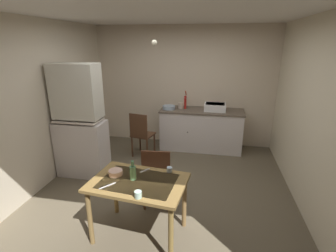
# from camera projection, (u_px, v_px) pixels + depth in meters

# --- Properties ---
(ground_plane) EXTENTS (5.16, 5.16, 0.00)m
(ground_plane) POSITION_uv_depth(u_px,v_px,m) (165.00, 189.00, 4.06)
(ground_plane) COLOR brown
(wall_back) EXTENTS (4.01, 0.10, 2.60)m
(wall_back) POSITION_uv_depth(u_px,v_px,m) (184.00, 87.00, 5.64)
(wall_back) COLOR beige
(wall_back) RESTS_ON ground
(wall_left) EXTENTS (0.10, 4.26, 2.60)m
(wall_left) POSITION_uv_depth(u_px,v_px,m) (42.00, 105.00, 4.01)
(wall_left) COLOR beige
(wall_left) RESTS_ON ground
(wall_right) EXTENTS (0.10, 4.26, 2.60)m
(wall_right) POSITION_uv_depth(u_px,v_px,m) (315.00, 118.00, 3.30)
(wall_right) COLOR beige
(wall_right) RESTS_ON ground
(ceiling_slab) EXTENTS (4.01, 4.26, 0.10)m
(ceiling_slab) POSITION_uv_depth(u_px,v_px,m) (165.00, 9.00, 3.23)
(ceiling_slab) COLOR white
(hutch_cabinet) EXTENTS (0.83, 0.45, 1.93)m
(hutch_cabinet) POSITION_uv_depth(u_px,v_px,m) (80.00, 125.00, 4.27)
(hutch_cabinet) COLOR silver
(hutch_cabinet) RESTS_ON ground
(counter_cabinet) EXTENTS (1.75, 0.64, 0.87)m
(counter_cabinet) POSITION_uv_depth(u_px,v_px,m) (201.00, 129.00, 5.49)
(counter_cabinet) COLOR silver
(counter_cabinet) RESTS_ON ground
(sink_basin) EXTENTS (0.44, 0.34, 0.15)m
(sink_basin) POSITION_uv_depth(u_px,v_px,m) (215.00, 107.00, 5.28)
(sink_basin) COLOR white
(sink_basin) RESTS_ON counter_cabinet
(hand_pump) EXTENTS (0.05, 0.27, 0.39)m
(hand_pump) POSITION_uv_depth(u_px,v_px,m) (185.00, 101.00, 5.40)
(hand_pump) COLOR #B21E19
(hand_pump) RESTS_ON counter_cabinet
(mixing_bowl_counter) EXTENTS (0.27, 0.27, 0.08)m
(mixing_bowl_counter) POSITION_uv_depth(u_px,v_px,m) (169.00, 107.00, 5.42)
(mixing_bowl_counter) COLOR #9EB2C6
(mixing_bowl_counter) RESTS_ON counter_cabinet
(stoneware_crock) EXTENTS (0.11, 0.11, 0.13)m
(stoneware_crock) POSITION_uv_depth(u_px,v_px,m) (181.00, 106.00, 5.45)
(stoneware_crock) COLOR beige
(stoneware_crock) RESTS_ON counter_cabinet
(dining_table) EXTENTS (1.15, 0.83, 0.74)m
(dining_table) POSITION_uv_depth(u_px,v_px,m) (138.00, 189.00, 2.91)
(dining_table) COLOR olive
(dining_table) RESTS_ON ground
(chair_far_side) EXTENTS (0.43, 0.43, 0.91)m
(chair_far_side) POSITION_uv_depth(u_px,v_px,m) (157.00, 176.00, 3.49)
(chair_far_side) COLOR #4F311D
(chair_far_side) RESTS_ON ground
(chair_by_counter) EXTENTS (0.47, 0.47, 0.93)m
(chair_by_counter) POSITION_uv_depth(u_px,v_px,m) (141.00, 134.00, 5.07)
(chair_by_counter) COLOR #4D2F1D
(chair_by_counter) RESTS_ON ground
(serving_bowl_wide) EXTENTS (0.17, 0.17, 0.06)m
(serving_bowl_wide) POSITION_uv_depth(u_px,v_px,m) (116.00, 173.00, 3.00)
(serving_bowl_wide) COLOR tan
(serving_bowl_wide) RESTS_ON dining_table
(mug_tall) EXTENTS (0.08, 0.08, 0.07)m
(mug_tall) POSITION_uv_depth(u_px,v_px,m) (138.00, 194.00, 2.56)
(mug_tall) COLOR #ADD1C1
(mug_tall) RESTS_ON dining_table
(mug_dark) EXTENTS (0.07, 0.07, 0.06)m
(mug_dark) POSITION_uv_depth(u_px,v_px,m) (170.00, 170.00, 3.07)
(mug_dark) COLOR #9EB2C6
(mug_dark) RESTS_ON dining_table
(glass_bottle) EXTENTS (0.07, 0.07, 0.23)m
(glass_bottle) POSITION_uv_depth(u_px,v_px,m) (133.00, 172.00, 2.89)
(glass_bottle) COLOR #4C7F56
(glass_bottle) RESTS_ON dining_table
(table_knife) EXTENTS (0.14, 0.17, 0.00)m
(table_knife) POSITION_uv_depth(u_px,v_px,m) (108.00, 186.00, 2.78)
(table_knife) COLOR silver
(table_knife) RESTS_ON dining_table
(teaspoon_near_bowl) EXTENTS (0.10, 0.13, 0.00)m
(teaspoon_near_bowl) POSITION_uv_depth(u_px,v_px,m) (145.00, 170.00, 3.11)
(teaspoon_near_bowl) COLOR beige
(teaspoon_near_bowl) RESTS_ON dining_table
(pendant_bulb) EXTENTS (0.08, 0.08, 0.08)m
(pendant_bulb) POSITION_uv_depth(u_px,v_px,m) (154.00, 43.00, 3.61)
(pendant_bulb) COLOR #F9EFCC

